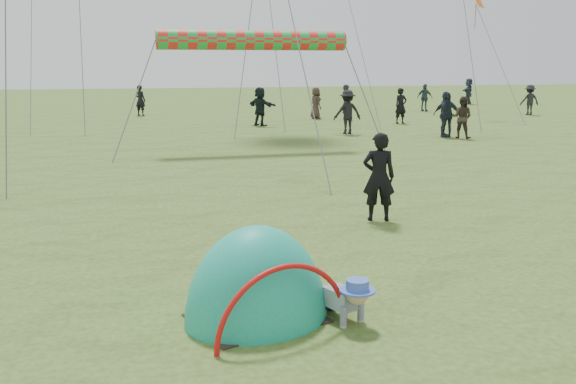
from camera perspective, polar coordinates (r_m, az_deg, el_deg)
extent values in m
plane|color=#305017|center=(7.19, 15.05, -12.49)|extent=(140.00, 140.00, 0.00)
ellipsoid|color=#0D9582|center=(7.46, -2.79, -11.19)|extent=(2.01, 1.81, 2.18)
imported|color=black|center=(11.85, 8.07, 1.34)|extent=(0.68, 0.53, 1.63)
imported|color=black|center=(36.50, -13.00, 7.95)|extent=(0.73, 0.68, 1.67)
imported|color=#252E3C|center=(25.93, 13.77, 6.72)|extent=(0.99, 1.08, 1.77)
imported|color=#2B3347|center=(47.27, 15.76, 8.62)|extent=(1.52, 1.59, 1.80)
imported|color=black|center=(31.36, 10.00, 7.56)|extent=(0.66, 0.48, 1.69)
imported|color=#342B22|center=(25.68, 15.21, 6.42)|extent=(0.98, 0.98, 1.61)
imported|color=#2F414B|center=(39.63, 12.06, 8.20)|extent=(0.93, 0.97, 1.62)
imported|color=black|center=(38.54, 20.68, 7.67)|extent=(1.14, 0.73, 1.67)
imported|color=#3C2B26|center=(33.64, 2.48, 7.91)|extent=(0.66, 0.88, 1.62)
imported|color=black|center=(29.84, -2.49, 7.62)|extent=(1.32, 1.68, 1.78)
imported|color=black|center=(33.08, 5.20, 7.96)|extent=(0.60, 0.75, 1.79)
imported|color=#243338|center=(25.98, 13.91, 6.67)|extent=(1.07, 0.94, 1.73)
imported|color=black|center=(26.45, 5.30, 7.10)|extent=(1.15, 0.66, 1.79)
cylinder|color=red|center=(21.66, -3.12, 13.32)|extent=(6.28, 0.64, 0.64)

